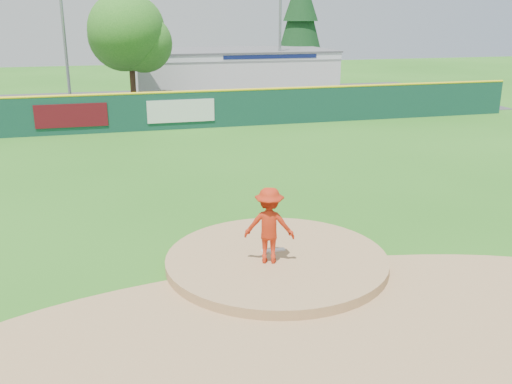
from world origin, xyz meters
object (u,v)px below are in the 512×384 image
object	(u,v)px
deciduous_tree	(130,37)
pool_building_grp	(232,71)
light_pole_right	(280,20)
pitcher	(269,225)
conifer_tree	(301,19)
van	(170,99)
light_pole_left	(62,12)

from	to	relation	value
deciduous_tree	pool_building_grp	bearing A→B (deg)	41.16
light_pole_right	deciduous_tree	bearing A→B (deg)	-160.02
pitcher	pool_building_grp	world-z (taller)	pool_building_grp
light_pole_right	conifer_tree	bearing A→B (deg)	60.26
pool_building_grp	light_pole_right	bearing A→B (deg)	-44.95
conifer_tree	pitcher	bearing A→B (deg)	-110.10
van	light_pole_right	xyz separation A→B (m)	(8.67, 3.95, 4.92)
conifer_tree	light_pole_left	size ratio (longest dim) A/B	0.86
deciduous_tree	light_pole_right	world-z (taller)	light_pole_right
light_pole_right	light_pole_left	bearing A→B (deg)	-172.41
deciduous_tree	conifer_tree	distance (m)	18.63
light_pole_left	light_pole_right	distance (m)	15.14
van	conifer_tree	size ratio (longest dim) A/B	0.46
pitcher	light_pole_right	world-z (taller)	light_pole_right
pitcher	conifer_tree	world-z (taller)	conifer_tree
pool_building_grp	deciduous_tree	bearing A→B (deg)	-138.84
pitcher	deciduous_tree	distance (m)	25.56
van	light_pole_right	size ratio (longest dim) A/B	0.43
van	deciduous_tree	size ratio (longest dim) A/B	0.59
pool_building_grp	light_pole_left	distance (m)	13.72
light_pole_right	pitcher	bearing A→B (deg)	-107.58
van	light_pole_right	world-z (taller)	light_pole_right
conifer_tree	pool_building_grp	bearing A→B (deg)	-150.22
pitcher	pool_building_grp	size ratio (longest dim) A/B	0.12
light_pole_left	light_pole_right	world-z (taller)	light_pole_left
conifer_tree	light_pole_right	world-z (taller)	light_pole_right
van	deciduous_tree	xyz separation A→B (m)	(-2.33, -0.05, 3.93)
deciduous_tree	light_pole_left	xyz separation A→B (m)	(-4.00, 2.00, 1.50)
pitcher	pool_building_grp	bearing A→B (deg)	-80.81
pool_building_grp	deciduous_tree	size ratio (longest dim) A/B	2.07
pitcher	pool_building_grp	distance (m)	32.88
pitcher	light_pole_right	xyz separation A→B (m)	(9.28, 29.27, 4.36)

